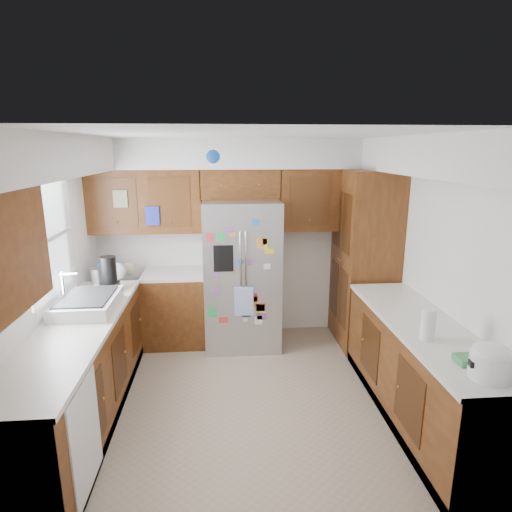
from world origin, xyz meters
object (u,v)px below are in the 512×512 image
at_px(rice_cooker, 491,361).
at_px(paper_towel, 428,324).
at_px(fridge, 242,274).
at_px(pantry, 364,259).

bearing_deg(rice_cooker, paper_towel, 102.40).
distance_m(rice_cooker, paper_towel, 0.62).
bearing_deg(fridge, pantry, -2.06).
bearing_deg(paper_towel, pantry, 86.07).
bearing_deg(paper_towel, fridge, 124.59).
height_order(pantry, fridge, pantry).
relative_size(fridge, paper_towel, 7.12).
xyz_separation_m(fridge, rice_cooker, (1.50, -2.58, 0.14)).
xyz_separation_m(fridge, paper_towel, (1.37, -1.98, 0.15)).
relative_size(fridge, rice_cooker, 6.45).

